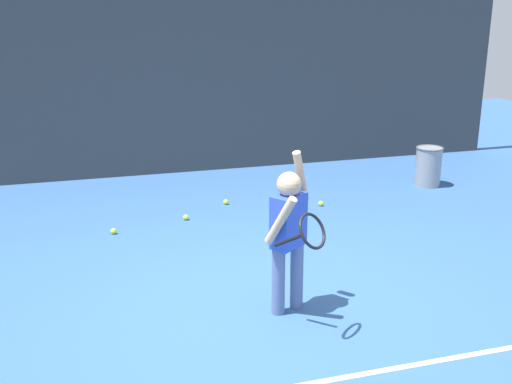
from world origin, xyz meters
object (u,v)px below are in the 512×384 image
(ball_hopper, at_px, (428,166))
(tennis_ball_4, at_px, (321,204))
(tennis_player, at_px, (289,230))
(tennis_ball_1, at_px, (113,231))
(tennis_ball_2, at_px, (226,202))
(tennis_ball_3, at_px, (186,217))
(tennis_ball_5, at_px, (287,188))

(ball_hopper, height_order, tennis_ball_4, ball_hopper)
(tennis_player, xyz_separation_m, tennis_ball_1, (-1.29, 2.27, -0.69))
(tennis_ball_2, height_order, tennis_ball_4, same)
(tennis_ball_2, xyz_separation_m, tennis_ball_3, (-0.60, -0.45, 0.00))
(tennis_player, bearing_deg, tennis_ball_4, 26.64)
(tennis_ball_2, bearing_deg, tennis_ball_5, 21.85)
(tennis_player, relative_size, ball_hopper, 2.40)
(tennis_ball_2, height_order, tennis_ball_5, same)
(tennis_player, bearing_deg, ball_hopper, 7.85)
(tennis_player, distance_m, tennis_ball_5, 3.61)
(tennis_ball_2, bearing_deg, tennis_ball_4, -19.38)
(tennis_player, distance_m, ball_hopper, 4.38)
(tennis_ball_1, height_order, tennis_ball_4, same)
(ball_hopper, xyz_separation_m, tennis_ball_1, (-4.45, -0.73, -0.26))
(tennis_player, height_order, tennis_ball_3, tennis_player)
(ball_hopper, distance_m, tennis_ball_3, 3.63)
(tennis_player, xyz_separation_m, tennis_ball_4, (1.34, 2.55, -0.69))
(tennis_ball_3, height_order, tennis_ball_4, same)
(tennis_player, height_order, tennis_ball_5, tennis_player)
(tennis_ball_4, bearing_deg, tennis_ball_3, -178.69)
(tennis_ball_3, distance_m, tennis_ball_4, 1.76)
(tennis_ball_1, relative_size, tennis_ball_3, 1.00)
(tennis_ball_4, bearing_deg, tennis_ball_5, 102.40)
(tennis_ball_4, height_order, tennis_ball_5, same)
(tennis_ball_4, bearing_deg, tennis_ball_2, 160.62)
(tennis_ball_2, distance_m, tennis_ball_4, 1.23)
(tennis_ball_1, relative_size, tennis_ball_5, 1.00)
(tennis_ball_5, bearing_deg, tennis_ball_4, -77.60)
(tennis_ball_2, distance_m, tennis_ball_3, 0.75)
(tennis_ball_4, distance_m, tennis_ball_5, 0.82)
(ball_hopper, distance_m, tennis_ball_4, 1.90)
(tennis_ball_1, distance_m, tennis_ball_3, 0.90)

